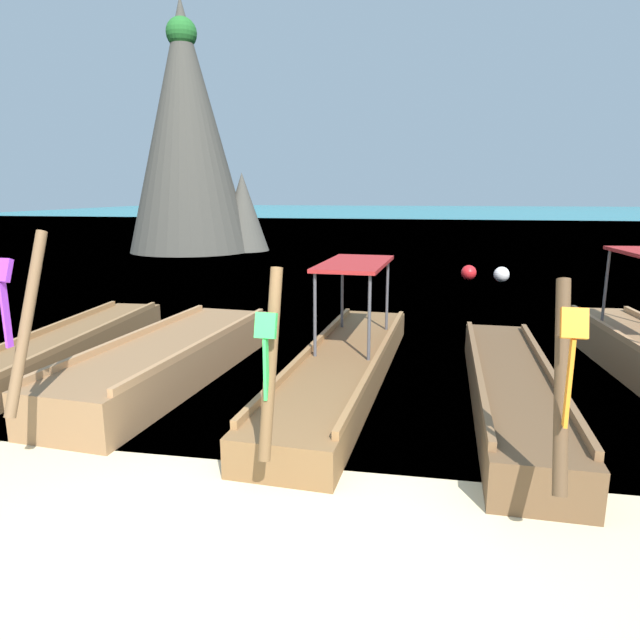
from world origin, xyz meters
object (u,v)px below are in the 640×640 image
Objects in this scene: longtail_boat_blue_ribbon at (57,351)px; longtail_boat_orange_ribbon at (511,389)px; karst_rock at (189,133)px; mooring_buoy_far at (502,274)px; longtail_boat_violet_ribbon at (168,361)px; longtail_boat_green_ribbon at (344,364)px; mooring_buoy_near at (469,273)px.

longtail_boat_orange_ribbon is (7.45, -0.69, 0.03)m from longtail_boat_blue_ribbon.
karst_rock is 17.08m from mooring_buoy_far.
longtail_boat_green_ribbon is (2.76, 0.40, -0.03)m from longtail_boat_violet_ribbon.
longtail_boat_blue_ribbon is 5.01m from longtail_boat_green_ribbon.
mooring_buoy_near is at bearing 76.21° from longtail_boat_green_ribbon.
longtail_boat_green_ribbon is 13.79× the size of mooring_buoy_near.
karst_rock reaches higher than longtail_boat_violet_ribbon.
karst_rock is (-10.28, 18.93, 5.47)m from longtail_boat_green_ribbon.
longtail_boat_green_ribbon reaches higher than longtail_boat_orange_ribbon.
mooring_buoy_near is 1.00× the size of mooring_buoy_far.
karst_rock reaches higher than longtail_boat_orange_ribbon.
longtail_boat_orange_ribbon is 0.52× the size of karst_rock.
longtail_boat_violet_ribbon is 11.38× the size of mooring_buoy_far.
longtail_boat_violet_ribbon reaches higher than longtail_boat_green_ribbon.
mooring_buoy_far is at bearing 60.06° from longtail_boat_violet_ribbon.
mooring_buoy_near is (7.77, 11.24, 0.00)m from longtail_boat_blue_ribbon.
longtail_boat_blue_ribbon is at bearing -74.43° from karst_rock.
mooring_buoy_far is at bearing -13.10° from mooring_buoy_near.
longtail_boat_blue_ribbon is 13.66m from mooring_buoy_near.
longtail_boat_orange_ribbon reaches higher than mooring_buoy_near.
longtail_boat_blue_ribbon reaches higher than longtail_boat_orange_ribbon.
karst_rock reaches higher than longtail_boat_blue_ribbon.
longtail_boat_blue_ribbon is 1.14× the size of longtail_boat_violet_ribbon.
longtail_boat_green_ribbon is at bearing -109.08° from mooring_buoy_far.
karst_rock is at bearing 111.26° from longtail_boat_violet_ribbon.
longtail_boat_violet_ribbon is at bearing -68.74° from karst_rock.
longtail_boat_orange_ribbon is 12.09× the size of mooring_buoy_far.
mooring_buoy_near is (5.52, 11.64, -0.07)m from longtail_boat_violet_ribbon.
longtail_boat_green_ribbon is 13.76× the size of mooring_buoy_far.
longtail_boat_blue_ribbon is at bearing 174.70° from longtail_boat_orange_ribbon.
longtail_boat_orange_ribbon is 11.93m from mooring_buoy_near.
longtail_boat_orange_ribbon is 24.02m from karst_rock.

